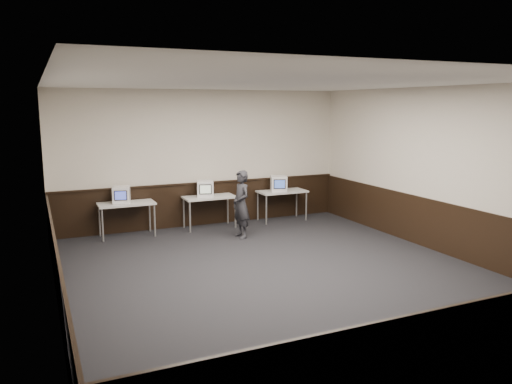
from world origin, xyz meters
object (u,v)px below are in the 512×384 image
at_px(desk_left, 126,206).
at_px(person, 241,204).
at_px(desk_center, 209,199).
at_px(emac_left, 121,195).
at_px(emac_right, 279,184).
at_px(desk_right, 282,193).
at_px(emac_center, 205,189).

relative_size(desk_left, person, 0.82).
height_order(desk_left, desk_center, same).
height_order(emac_left, emac_right, emac_right).
xyz_separation_m(desk_right, emac_right, (-0.12, -0.05, 0.26)).
height_order(desk_right, person, person).
xyz_separation_m(desk_left, emac_left, (-0.09, 0.03, 0.25)).
bearing_deg(emac_left, desk_left, -2.18).
distance_m(desk_center, emac_left, 2.01).
xyz_separation_m(desk_right, emac_left, (-3.89, 0.03, 0.25)).
distance_m(desk_center, person, 1.16).
distance_m(desk_right, emac_center, 2.02).
distance_m(emac_left, emac_right, 3.77).
relative_size(emac_right, person, 0.35).
xyz_separation_m(desk_left, desk_center, (1.90, 0.00, 0.00)).
bearing_deg(desk_right, emac_center, -179.91).
bearing_deg(desk_right, emac_left, 179.60).
height_order(emac_left, person, person).
xyz_separation_m(desk_center, desk_right, (1.90, 0.00, 0.00)).
bearing_deg(desk_center, desk_right, 0.00).
bearing_deg(person, emac_right, 122.02).
bearing_deg(desk_right, person, -144.65).
height_order(desk_center, desk_right, same).
bearing_deg(emac_right, desk_right, 41.28).
xyz_separation_m(emac_left, person, (2.34, -1.13, -0.19)).
bearing_deg(emac_right, emac_center, -161.51).
relative_size(desk_right, emac_right, 2.35).
bearing_deg(emac_center, person, -51.46).
distance_m(emac_right, person, 1.79).
relative_size(emac_center, person, 0.33).
relative_size(emac_left, emac_right, 0.88).
height_order(emac_right, person, person).
distance_m(emac_left, emac_center, 1.89).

